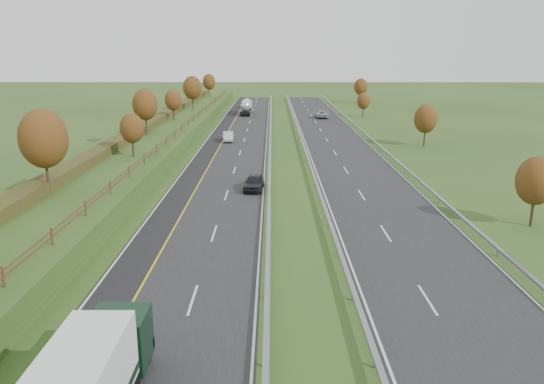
{
  "coord_description": "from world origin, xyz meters",
  "views": [
    {
      "loc": [
        5.98,
        -17.88,
        14.27
      ],
      "look_at": [
        5.98,
        28.02,
        2.2
      ],
      "focal_mm": 35.0,
      "sensor_mm": 36.0,
      "label": 1
    }
  ],
  "objects": [
    {
      "name": "car_silver_mid",
      "position": [
        -1.31,
        69.55,
        0.82
      ],
      "size": [
        2.05,
        4.88,
        1.57
      ],
      "primitive_type": "imported",
      "rotation": [
        0.0,
        0.0,
        0.08
      ],
      "color": "silver",
      "rests_on": "near_carriageway"
    },
    {
      "name": "far_carriageway",
      "position": [
        16.5,
        60.0,
        0.02
      ],
      "size": [
        10.5,
        200.0,
        0.04
      ],
      "primitive_type": "cube",
      "color": "black",
      "rests_on": "ground"
    },
    {
      "name": "car_small_far",
      "position": [
        -1.1,
        125.41,
        0.75
      ],
      "size": [
        2.28,
        4.98,
        1.41
      ],
      "primitive_type": "imported",
      "rotation": [
        0.0,
        0.0,
        -0.06
      ],
      "color": "#13143E",
      "rests_on": "near_carriageway"
    },
    {
      "name": "road_tanker",
      "position": [
        -0.24,
        110.16,
        1.86
      ],
      "size": [
        2.4,
        11.22,
        3.46
      ],
      "color": "silver",
      "rests_on": "near_carriageway"
    },
    {
      "name": "median_barrier_near",
      "position": [
        5.7,
        60.0,
        0.61
      ],
      "size": [
        0.32,
        200.0,
        0.71
      ],
      "color": "gray",
      "rests_on": "ground"
    },
    {
      "name": "fence_left",
      "position": [
        -8.5,
        59.59,
        2.73
      ],
      "size": [
        0.12,
        189.06,
        1.2
      ],
      "color": "#422B19",
      "rests_on": "embankment_left"
    },
    {
      "name": "embankment_left",
      "position": [
        -13.0,
        60.0,
        1.0
      ],
      "size": [
        12.0,
        200.0,
        2.0
      ],
      "primitive_type": "cube",
      "color": "#2E4E1C",
      "rests_on": "ground"
    },
    {
      "name": "hedge_left",
      "position": [
        -15.0,
        60.0,
        2.55
      ],
      "size": [
        2.2,
        180.0,
        1.1
      ],
      "primitive_type": "cube",
      "color": "#353917",
      "rests_on": "embankment_left"
    },
    {
      "name": "trees_left",
      "position": [
        -12.64,
        56.63,
        6.37
      ],
      "size": [
        6.64,
        164.3,
        7.66
      ],
      "color": "#2D2116",
      "rests_on": "embankment_left"
    },
    {
      "name": "median_barrier_far",
      "position": [
        10.8,
        60.0,
        0.61
      ],
      "size": [
        0.32,
        200.0,
        0.71
      ],
      "color": "gray",
      "rests_on": "ground"
    },
    {
      "name": "trees_far",
      "position": [
        29.8,
        89.21,
        4.25
      ],
      "size": [
        8.45,
        118.6,
        7.12
      ],
      "color": "#2D2116",
      "rests_on": "ground"
    },
    {
      "name": "car_oncoming",
      "position": [
        17.23,
        102.39,
        0.86
      ],
      "size": [
        2.85,
        5.97,
        1.64
      ],
      "primitive_type": "imported",
      "rotation": [
        0.0,
        0.0,
        3.12
      ],
      "color": "#A2A3A7",
      "rests_on": "far_carriageway"
    },
    {
      "name": "ground",
      "position": [
        8.0,
        55.0,
        0.0
      ],
      "size": [
        400.0,
        400.0,
        0.0
      ],
      "primitive_type": "plane",
      "color": "#2E4E1C",
      "rests_on": "ground"
    },
    {
      "name": "hard_shoulder",
      "position": [
        -3.75,
        60.0,
        0.02
      ],
      "size": [
        3.0,
        200.0,
        0.04
      ],
      "primitive_type": "cube",
      "color": "black",
      "rests_on": "ground"
    },
    {
      "name": "outer_barrier_far",
      "position": [
        22.3,
        60.0,
        0.62
      ],
      "size": [
        0.32,
        200.0,
        0.71
      ],
      "color": "gray",
      "rests_on": "ground"
    },
    {
      "name": "car_dark_near",
      "position": [
        4.04,
        37.17,
        0.85
      ],
      "size": [
        2.31,
        4.91,
        1.62
      ],
      "primitive_type": "imported",
      "rotation": [
        0.0,
        0.0,
        -0.08
      ],
      "color": "black",
      "rests_on": "near_carriageway"
    },
    {
      "name": "lane_markings",
      "position": [
        6.4,
        59.88,
        0.05
      ],
      "size": [
        26.75,
        200.0,
        0.01
      ],
      "color": "silver",
      "rests_on": "near_carriageway"
    },
    {
      "name": "near_carriageway",
      "position": [
        0.0,
        60.0,
        0.02
      ],
      "size": [
        10.5,
        200.0,
        0.04
      ],
      "primitive_type": "cube",
      "color": "black",
      "rests_on": "ground"
    }
  ]
}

